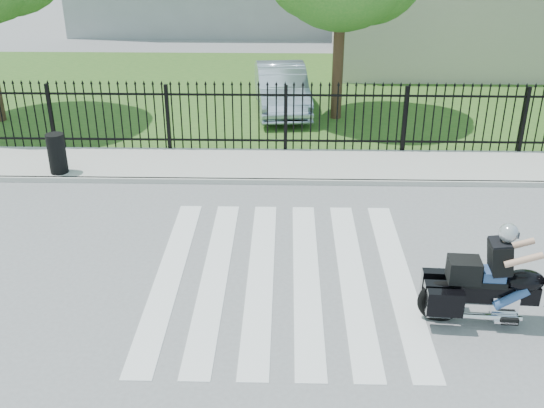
{
  "coord_description": "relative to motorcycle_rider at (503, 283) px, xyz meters",
  "views": [
    {
      "loc": [
        0.03,
        -9.49,
        5.91
      ],
      "look_at": [
        -0.22,
        0.82,
        1.0
      ],
      "focal_mm": 42.0,
      "sensor_mm": 36.0,
      "label": 1
    }
  ],
  "objects": [
    {
      "name": "curb",
      "position": [
        -3.32,
        5.26,
        -0.65
      ],
      "size": [
        40.0,
        0.12,
        0.12
      ],
      "primitive_type": "cube",
      "color": "#ADAAA3",
      "rests_on": "ground"
    },
    {
      "name": "ground",
      "position": [
        -3.32,
        1.26,
        -0.71
      ],
      "size": [
        120.0,
        120.0,
        0.0
      ],
      "primitive_type": "plane",
      "color": "slate",
      "rests_on": "ground"
    },
    {
      "name": "building_low",
      "position": [
        3.68,
        17.26,
        1.04
      ],
      "size": [
        10.0,
        6.0,
        3.5
      ],
      "primitive_type": "cube",
      "color": "beige",
      "rests_on": "ground"
    },
    {
      "name": "iron_fence",
      "position": [
        -3.32,
        7.26,
        0.19
      ],
      "size": [
        26.0,
        0.04,
        1.8
      ],
      "color": "black",
      "rests_on": "ground"
    },
    {
      "name": "sidewalk",
      "position": [
        -3.32,
        6.26,
        -0.65
      ],
      "size": [
        40.0,
        2.0,
        0.12
      ],
      "primitive_type": "cube",
      "color": "#ADAAA3",
      "rests_on": "ground"
    },
    {
      "name": "litter_bin",
      "position": [
        -8.66,
        5.56,
        -0.12
      ],
      "size": [
        0.46,
        0.46,
        0.95
      ],
      "primitive_type": "cylinder",
      "rotation": [
        0.0,
        0.0,
        -0.09
      ],
      "color": "black",
      "rests_on": "sidewalk"
    },
    {
      "name": "grass_strip",
      "position": [
        -3.32,
        13.26,
        -0.7
      ],
      "size": [
        40.0,
        12.0,
        0.02
      ],
      "primitive_type": "cube",
      "color": "#29511B",
      "rests_on": "ground"
    },
    {
      "name": "motorcycle_rider",
      "position": [
        0.0,
        0.0,
        0.0
      ],
      "size": [
        2.64,
        0.89,
        1.74
      ],
      "rotation": [
        0.0,
        0.0,
        -0.06
      ],
      "color": "black",
      "rests_on": "ground"
    },
    {
      "name": "crosswalk",
      "position": [
        -3.32,
        1.26,
        -0.71
      ],
      "size": [
        5.0,
        5.5,
        0.01
      ],
      "primitive_type": null,
      "color": "silver",
      "rests_on": "ground"
    },
    {
      "name": "parked_car",
      "position": [
        -3.46,
        10.99,
        0.0
      ],
      "size": [
        1.89,
        4.35,
        1.39
      ],
      "primitive_type": "imported",
      "rotation": [
        0.0,
        0.0,
        0.1
      ],
      "color": "#98A7BF",
      "rests_on": "grass_strip"
    }
  ]
}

